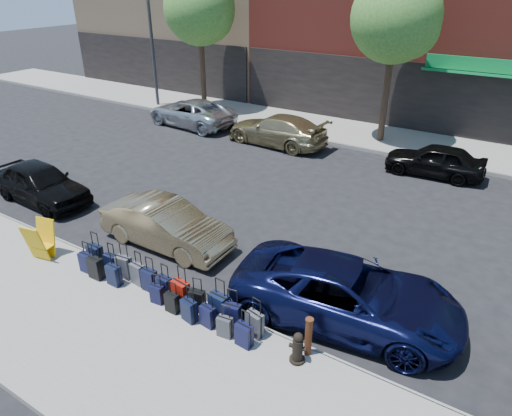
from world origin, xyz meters
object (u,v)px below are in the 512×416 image
Objects in this scene: car_near_2 at (347,294)px; car_far_0 at (191,113)px; bollard at (308,336)px; car_far_2 at (435,160)px; tree_center at (399,20)px; tree_left at (202,11)px; suitcase_front_5 at (164,287)px; streetlight at (153,24)px; car_far_1 at (277,130)px; fire_hydrant at (298,348)px; car_near_1 at (166,225)px; car_near_0 at (40,183)px; display_rack at (41,241)px.

car_far_0 is (-12.75, 9.99, -0.03)m from car_near_2.
bollard is 0.18× the size of car_near_2.
car_near_2 reaches higher than car_far_2.
tree_left is at bearing 180.00° from tree_center.
car_far_2 is at bearing 94.03° from car_far_0.
tree_left is at bearing 128.18° from suitcase_front_5.
streetlight is 20.87m from car_near_2.
tree_center is at bearing 127.37° from car_far_1.
car_far_0 is (-8.81, 11.74, 0.25)m from suitcase_front_5.
car_near_1 is at bearing 149.40° from fire_hydrant.
car_near_0 is at bearing 169.43° from suitcase_front_5.
car_near_0 is 9.94m from car_far_0.
streetlight reaches higher than car_near_0.
car_far_2 is (3.61, 11.60, 0.21)m from suitcase_front_5.
tree_left is 8.38m from car_far_1.
car_far_0 is 5.32m from car_far_1.
car_far_1 is (-4.17, -2.82, -4.71)m from tree_center.
fire_hydrant is (13.49, -14.45, -4.93)m from tree_left.
tree_center reaches higher than suitcase_front_5.
car_near_1 is (-5.43, 2.15, 0.19)m from fire_hydrant.
streetlight reaches higher than car_near_1.
car_far_1 is at bearing -24.03° from tree_left.
bollard is (3.08, -14.16, -4.79)m from tree_center.
car_near_2 reaches higher than car_near_1.
streetlight is 2.13× the size of car_far_2.
car_far_1 is at bearing 112.63° from fire_hydrant.
suitcase_front_5 is 0.22× the size of car_near_1.
car_near_2 reaches higher than car_far_0.
car_far_2 is at bearing 76.45° from suitcase_front_5.
car_near_0 is at bearing 81.41° from car_near_2.
car_near_0 reaches higher than bollard.
streetlight reaches higher than car_far_0.
display_rack is at bearing 137.08° from car_near_1.
streetlight is 10.30m from car_far_1.
fire_hydrant is 5.84m from car_near_1.
car_far_1 is (-7.43, 9.75, -0.02)m from car_near_2.
tree_left is 1.40× the size of car_near_2.
car_near_1 is (8.07, -12.30, -4.74)m from tree_left.
car_far_0 is (-12.48, 11.87, 0.21)m from fire_hydrant.
bollard is at bearing -2.66° from car_far_2.
tree_center is 6.77× the size of display_rack.
fire_hydrant is 0.78× the size of bollard.
car_near_1 is 9.64m from car_far_1.
car_far_2 is at bearing -7.04° from streetlight.
car_near_1 is at bearing 134.66° from suitcase_front_5.
suitcase_front_5 is 12.02m from car_far_1.
streetlight reaches higher than display_rack.
tree_left is 20.38m from fire_hydrant.
bollard is 7.82m from display_rack.
tree_left is 15.46m from car_near_1.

